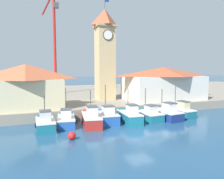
% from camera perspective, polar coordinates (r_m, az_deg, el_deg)
% --- Properties ---
extents(ground_plane, '(300.00, 300.00, 0.00)m').
position_cam_1_polar(ground_plane, '(22.02, 7.17, -11.61)').
color(ground_plane, navy).
extents(quay_wharf, '(120.00, 40.00, 1.27)m').
position_cam_1_polar(quay_wharf, '(48.11, -8.62, -1.50)').
color(quay_wharf, gray).
rests_on(quay_wharf, ground).
extents(fishing_boat_far_left, '(2.00, 4.15, 3.61)m').
position_cam_1_polar(fishing_boat_far_left, '(24.31, -17.04, -8.37)').
color(fishing_boat_far_left, '#196B7F').
rests_on(fishing_boat_far_left, ground).
extents(fishing_boat_left_outer, '(2.49, 4.38, 4.26)m').
position_cam_1_polar(fishing_boat_left_outer, '(25.29, -11.90, -7.78)').
color(fishing_boat_left_outer, '#2356A8').
rests_on(fishing_boat_left_outer, ground).
extents(fishing_boat_left_inner, '(2.64, 5.34, 3.96)m').
position_cam_1_polar(fishing_boat_left_inner, '(25.07, -5.43, -7.55)').
color(fishing_boat_left_inner, '#AD2823').
rests_on(fishing_boat_left_inner, ground).
extents(fishing_boat_mid_left, '(2.40, 4.26, 4.53)m').
position_cam_1_polar(fishing_boat_mid_left, '(26.17, -1.42, -7.05)').
color(fishing_boat_mid_left, '#2356A8').
rests_on(fishing_boat_mid_left, ground).
extents(fishing_boat_center, '(2.11, 4.61, 3.99)m').
position_cam_1_polar(fishing_boat_center, '(26.36, 4.64, -6.91)').
color(fishing_boat_center, '#196B7F').
rests_on(fishing_boat_center, ground).
extents(fishing_boat_mid_right, '(2.39, 4.58, 3.96)m').
position_cam_1_polar(fishing_boat_mid_right, '(28.06, 9.34, -6.45)').
color(fishing_boat_mid_right, '#196B7F').
rests_on(fishing_boat_mid_right, ground).
extents(fishing_boat_right_inner, '(2.70, 5.09, 3.79)m').
position_cam_1_polar(fishing_boat_right_inner, '(29.01, 13.70, -6.02)').
color(fishing_boat_right_inner, navy).
rests_on(fishing_boat_right_inner, ground).
extents(fishing_boat_right_outer, '(2.40, 5.16, 4.32)m').
position_cam_1_polar(fishing_boat_right_outer, '(31.36, 17.01, -5.29)').
color(fishing_boat_right_outer, '#196B7F').
rests_on(fishing_boat_right_outer, ground).
extents(clock_tower, '(3.32, 3.32, 16.43)m').
position_cam_1_polar(clock_tower, '(36.58, -1.87, 9.69)').
color(clock_tower, tan).
rests_on(clock_tower, quay_wharf).
extents(warehouse_left, '(9.43, 5.97, 5.76)m').
position_cam_1_polar(warehouse_left, '(30.18, -21.55, 0.87)').
color(warehouse_left, beige).
rests_on(warehouse_left, quay_wharf).
extents(warehouse_right, '(13.11, 7.29, 5.40)m').
position_cam_1_polar(warehouse_right, '(37.64, 13.32, 1.65)').
color(warehouse_right, silver).
rests_on(warehouse_right, quay_wharf).
extents(port_crane_near, '(2.93, 9.68, 20.54)m').
position_cam_1_polar(port_crane_near, '(46.83, -14.77, 9.08)').
color(port_crane_near, maroon).
rests_on(port_crane_near, quay_wharf).
extents(mooring_buoy, '(0.75, 0.75, 0.75)m').
position_cam_1_polar(mooring_buoy, '(20.61, -10.46, -11.79)').
color(mooring_buoy, red).
rests_on(mooring_buoy, ground).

